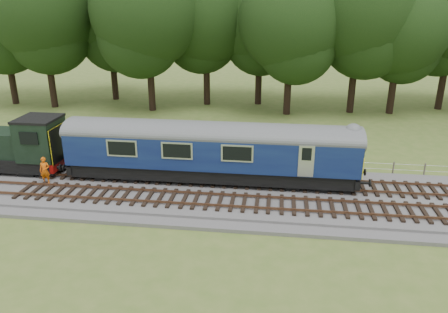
# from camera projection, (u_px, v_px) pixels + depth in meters

# --- Properties ---
(ground) EXTENTS (120.00, 120.00, 0.00)m
(ground) POSITION_uv_depth(u_px,v_px,m) (305.00, 200.00, 25.96)
(ground) COLOR #4D6C27
(ground) RESTS_ON ground
(ballast) EXTENTS (70.00, 7.00, 0.35)m
(ballast) POSITION_uv_depth(u_px,v_px,m) (305.00, 197.00, 25.90)
(ballast) COLOR #4C4C4F
(ballast) RESTS_ON ground
(track_north) EXTENTS (67.20, 2.40, 0.21)m
(track_north) POSITION_uv_depth(u_px,v_px,m) (305.00, 184.00, 27.12)
(track_north) COLOR black
(track_north) RESTS_ON ballast
(track_south) EXTENTS (67.20, 2.40, 0.21)m
(track_south) POSITION_uv_depth(u_px,v_px,m) (307.00, 206.00, 24.33)
(track_south) COLOR black
(track_south) RESTS_ON ballast
(fence) EXTENTS (64.00, 0.12, 1.00)m
(fence) POSITION_uv_depth(u_px,v_px,m) (302.00, 171.00, 30.15)
(fence) COLOR #6B6054
(fence) RESTS_ON ground
(tree_line) EXTENTS (70.00, 8.00, 18.00)m
(tree_line) POSITION_uv_depth(u_px,v_px,m) (296.00, 109.00, 46.41)
(tree_line) COLOR black
(tree_line) RESTS_ON ground
(dmu_railcar) EXTENTS (18.05, 2.86, 3.88)m
(dmu_railcar) POSITION_uv_depth(u_px,v_px,m) (211.00, 147.00, 27.06)
(dmu_railcar) COLOR black
(dmu_railcar) RESTS_ON ground
(shunter_loco) EXTENTS (8.92, 2.60, 3.38)m
(shunter_loco) POSITION_uv_depth(u_px,v_px,m) (4.00, 147.00, 28.96)
(shunter_loco) COLOR black
(shunter_loco) RESTS_ON ground
(worker) EXTENTS (0.68, 0.49, 1.72)m
(worker) POSITION_uv_depth(u_px,v_px,m) (45.00, 170.00, 27.11)
(worker) COLOR orange
(worker) RESTS_ON ballast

